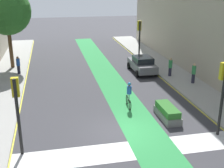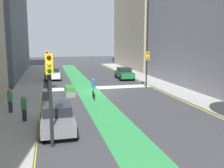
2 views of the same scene
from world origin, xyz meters
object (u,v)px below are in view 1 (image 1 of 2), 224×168
(traffic_signal_near_right, at_px, (223,85))
(cyclist_in_lane, at_px, (129,94))
(car_grey_right_far, at_px, (142,64))
(traffic_signal_near_left, at_px, (17,102))
(pedestrian_sidewalk_left_a, at_px, (18,65))
(street_tree_near, at_px, (6,11))
(median_planter, at_px, (167,113))
(pedestrian_sidewalk_right_a, at_px, (170,67))
(pedestrian_sidewalk_right_b, at_px, (194,73))
(traffic_signal_far_right, at_px, (139,35))

(traffic_signal_near_right, distance_m, cyclist_in_lane, 6.42)
(traffic_signal_near_right, bearing_deg, car_grey_right_far, 92.32)
(traffic_signal_near_left, bearing_deg, pedestrian_sidewalk_left_a, 95.15)
(street_tree_near, relative_size, median_planter, 3.09)
(traffic_signal_near_left, distance_m, car_grey_right_far, 16.11)
(pedestrian_sidewalk_right_a, bearing_deg, car_grey_right_far, 134.05)
(traffic_signal_near_left, xyz_separation_m, pedestrian_sidewalk_right_a, (12.23, 10.22, -1.81))
(cyclist_in_lane, height_order, pedestrian_sidewalk_right_a, cyclist_in_lane)
(traffic_signal_near_left, xyz_separation_m, cyclist_in_lane, (6.80, 4.39, -1.84))
(pedestrian_sidewalk_right_b, height_order, median_planter, pedestrian_sidewalk_right_b)
(median_planter, bearing_deg, car_grey_right_far, 81.45)
(pedestrian_sidewalk_left_a, relative_size, street_tree_near, 0.21)
(traffic_signal_near_left, distance_m, street_tree_near, 16.56)
(pedestrian_sidewalk_left_a, bearing_deg, median_planter, -49.36)
(car_grey_right_far, xyz_separation_m, pedestrian_sidewalk_left_a, (-11.49, 1.53, 0.18))
(traffic_signal_near_left, bearing_deg, cyclist_in_lane, 32.89)
(cyclist_in_lane, xyz_separation_m, pedestrian_sidewalk_left_a, (-8.04, 9.41, 0.01))
(pedestrian_sidewalk_right_a, bearing_deg, median_planter, -113.56)
(traffic_signal_far_right, bearing_deg, pedestrian_sidewalk_left_a, -176.23)
(street_tree_near, bearing_deg, car_grey_right_far, -17.69)
(cyclist_in_lane, bearing_deg, pedestrian_sidewalk_left_a, 130.51)
(pedestrian_sidewalk_right_b, bearing_deg, cyclist_in_lane, -151.69)
(traffic_signal_far_right, distance_m, pedestrian_sidewalk_right_b, 7.53)
(pedestrian_sidewalk_left_a, height_order, median_planter, pedestrian_sidewalk_left_a)
(pedestrian_sidewalk_left_a, xyz_separation_m, median_planter, (9.97, -11.62, -0.58))
(pedestrian_sidewalk_right_b, relative_size, median_planter, 0.68)
(street_tree_near, xyz_separation_m, median_planter, (10.77, -14.01, -5.24))
(traffic_signal_far_right, bearing_deg, car_grey_right_far, -98.39)
(car_grey_right_far, relative_size, pedestrian_sidewalk_right_b, 2.45)
(car_grey_right_far, height_order, street_tree_near, street_tree_near)
(traffic_signal_near_left, xyz_separation_m, pedestrian_sidewalk_left_a, (-1.24, 13.80, -1.83))
(pedestrian_sidewalk_right_a, relative_size, street_tree_near, 0.21)
(traffic_signal_near_right, relative_size, cyclist_in_lane, 2.26)
(pedestrian_sidewalk_left_a, relative_size, median_planter, 0.65)
(traffic_signal_near_left, relative_size, traffic_signal_far_right, 0.87)
(traffic_signal_far_right, relative_size, cyclist_in_lane, 2.48)
(cyclist_in_lane, bearing_deg, traffic_signal_near_right, -49.60)
(car_grey_right_far, bearing_deg, pedestrian_sidewalk_left_a, 172.41)
(traffic_signal_near_left, relative_size, median_planter, 1.58)
(traffic_signal_near_left, distance_m, median_planter, 9.32)
(cyclist_in_lane, relative_size, pedestrian_sidewalk_right_a, 1.11)
(traffic_signal_near_right, height_order, pedestrian_sidewalk_left_a, traffic_signal_near_right)
(car_grey_right_far, bearing_deg, cyclist_in_lane, -113.66)
(pedestrian_sidewalk_left_a, xyz_separation_m, street_tree_near, (-0.80, 2.39, 4.67))
(traffic_signal_near_right, relative_size, pedestrian_sidewalk_right_a, 2.51)
(traffic_signal_far_right, height_order, pedestrian_sidewalk_right_a, traffic_signal_far_right)
(median_planter, bearing_deg, traffic_signal_far_right, 81.48)
(traffic_signal_near_left, bearing_deg, traffic_signal_far_right, 54.02)
(car_grey_right_far, height_order, cyclist_in_lane, cyclist_in_lane)
(pedestrian_sidewalk_left_a, bearing_deg, cyclist_in_lane, -49.49)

